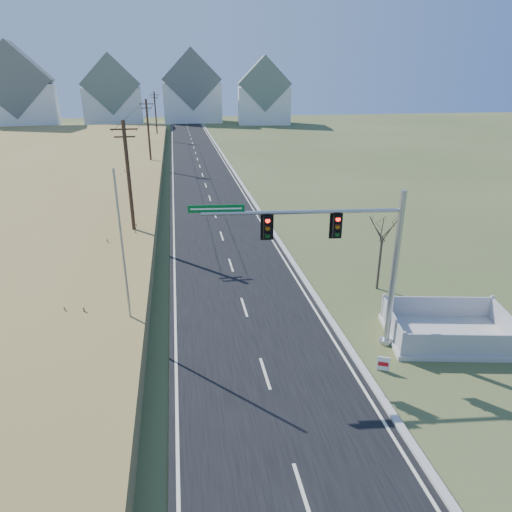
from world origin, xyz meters
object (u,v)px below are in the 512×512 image
(open_sign, at_px, (383,364))
(flagpole, at_px, (126,278))
(bare_tree, at_px, (383,228))
(fence_enclosure, at_px, (448,333))
(traffic_signal_mast, at_px, (354,256))

(open_sign, bearing_deg, flagpole, -177.22)
(open_sign, height_order, flagpole, flagpole)
(open_sign, bearing_deg, bare_tree, 92.60)
(fence_enclosure, relative_size, open_sign, 9.74)
(flagpole, bearing_deg, open_sign, -21.82)
(fence_enclosure, bearing_deg, open_sign, -144.21)
(traffic_signal_mast, distance_m, flagpole, 10.21)
(flagpole, distance_m, bare_tree, 14.25)
(open_sign, xyz_separation_m, flagpole, (-10.72, 4.29, 2.93))
(open_sign, relative_size, bare_tree, 0.14)
(fence_enclosure, bearing_deg, bare_tree, 111.77)
(traffic_signal_mast, relative_size, open_sign, 13.96)
(traffic_signal_mast, height_order, flagpole, flagpole)
(traffic_signal_mast, height_order, fence_enclosure, traffic_signal_mast)
(bare_tree, bearing_deg, flagpole, -166.21)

